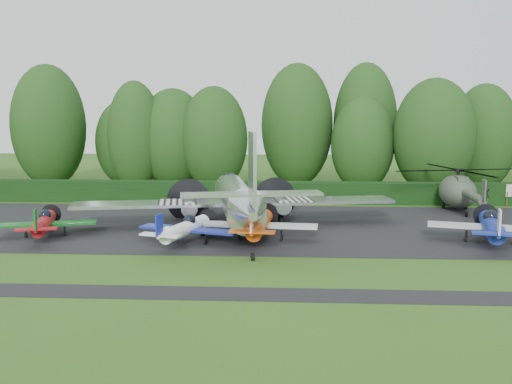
# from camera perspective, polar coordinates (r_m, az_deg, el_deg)

# --- Properties ---
(ground) EXTENTS (160.00, 160.00, 0.00)m
(ground) POSITION_cam_1_polar(r_m,az_deg,el_deg) (33.26, -2.42, -6.90)
(ground) COLOR #2B5417
(ground) RESTS_ON ground
(apron) EXTENTS (70.00, 18.00, 0.01)m
(apron) POSITION_cam_1_polar(r_m,az_deg,el_deg) (42.95, -1.14, -3.43)
(apron) COLOR black
(apron) RESTS_ON ground
(taxiway_verge) EXTENTS (70.00, 2.00, 0.00)m
(taxiway_verge) POSITION_cam_1_polar(r_m,az_deg,el_deg) (27.54, -3.64, -10.15)
(taxiway_verge) COLOR black
(taxiway_verge) RESTS_ON ground
(hedgerow) EXTENTS (90.00, 1.60, 2.00)m
(hedgerow) POSITION_cam_1_polar(r_m,az_deg,el_deg) (53.75, -0.27, -1.07)
(hedgerow) COLOR black
(hedgerow) RESTS_ON ground
(transport_plane) EXTENTS (24.10, 18.48, 7.72)m
(transport_plane) POSITION_cam_1_polar(r_m,az_deg,el_deg) (41.53, -1.94, -0.82)
(transport_plane) COLOR silver
(transport_plane) RESTS_ON ground
(light_plane_red) EXTENTS (6.79, 7.14, 2.61)m
(light_plane_red) POSITION_cam_1_polar(r_m,az_deg,el_deg) (41.30, -20.41, -2.89)
(light_plane_red) COLOR maroon
(light_plane_red) RESTS_ON ground
(light_plane_white) EXTENTS (6.80, 7.15, 2.62)m
(light_plane_white) POSITION_cam_1_polar(r_m,az_deg,el_deg) (37.19, -7.06, -3.61)
(light_plane_white) COLOR white
(light_plane_white) RESTS_ON ground
(light_plane_orange) EXTENTS (7.55, 7.94, 2.90)m
(light_plane_orange) POSITION_cam_1_polar(r_m,az_deg,el_deg) (37.67, 0.39, -3.21)
(light_plane_orange) COLOR #C8450B
(light_plane_orange) RESTS_ON ground
(light_plane_blue) EXTENTS (7.87, 8.27, 3.02)m
(light_plane_blue) POSITION_cam_1_polar(r_m,az_deg,el_deg) (39.83, 22.46, -3.14)
(light_plane_blue) COLOR navy
(light_plane_blue) RESTS_ON ground
(helicopter) EXTENTS (11.39, 13.33, 3.67)m
(helicopter) POSITION_cam_1_polar(r_m,az_deg,el_deg) (52.01, 19.53, 0.33)
(helicopter) COLOR #384233
(helicopter) RESTS_ON ground
(tree_1) EXTENTS (7.19, 7.19, 11.20)m
(tree_1) POSITION_cam_1_polar(r_m,az_deg,el_deg) (61.31, -4.22, 5.31)
(tree_1) COLOR black
(tree_1) RESTS_ON ground
(tree_2) EXTENTS (7.10, 7.10, 11.50)m
(tree_2) POSITION_cam_1_polar(r_m,az_deg,el_deg) (66.17, 21.80, 5.09)
(tree_2) COLOR black
(tree_2) RESTS_ON ground
(tree_3) EXTENTS (6.34, 6.34, 9.76)m
(tree_3) POSITION_cam_1_polar(r_m,az_deg,el_deg) (68.40, -13.15, 4.81)
(tree_3) COLOR black
(tree_3) RESTS_ON ground
(tree_6) EXTENTS (8.14, 8.14, 13.72)m
(tree_6) POSITION_cam_1_polar(r_m,az_deg,el_deg) (68.18, -20.02, 6.19)
(tree_6) COLOR black
(tree_6) RESTS_ON ground
(tree_8) EXTENTS (8.31, 8.31, 11.93)m
(tree_8) POSITION_cam_1_polar(r_m,az_deg,el_deg) (61.46, 17.36, 5.31)
(tree_8) COLOR black
(tree_8) RESTS_ON ground
(tree_9) EXTENTS (6.73, 6.73, 10.07)m
(tree_9) POSITION_cam_1_polar(r_m,az_deg,el_deg) (62.01, 10.60, 4.70)
(tree_9) COLOR black
(tree_9) RESTS_ON ground
(tree_10) EXTENTS (7.76, 7.76, 11.04)m
(tree_10) POSITION_cam_1_polar(r_m,az_deg,el_deg) (63.62, -8.28, 5.28)
(tree_10) COLOR black
(tree_10) RESTS_ON ground
(tree_11) EXTENTS (8.05, 8.05, 13.88)m
(tree_11) POSITION_cam_1_polar(r_m,az_deg,el_deg) (64.76, 4.12, 6.65)
(tree_11) COLOR black
(tree_11) RESTS_ON ground
(tree_12) EXTENTS (5.92, 5.92, 11.82)m
(tree_12) POSITION_cam_1_polar(r_m,az_deg,el_deg) (63.13, -11.99, 5.51)
(tree_12) COLOR black
(tree_12) RESTS_ON ground
(tree_13) EXTENTS (7.13, 7.13, 13.94)m
(tree_13) POSITION_cam_1_polar(r_m,az_deg,el_deg) (65.59, 10.86, 6.57)
(tree_13) COLOR black
(tree_13) RESTS_ON ground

